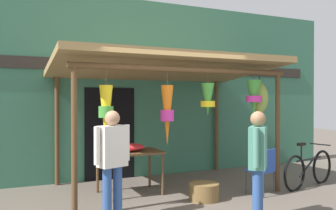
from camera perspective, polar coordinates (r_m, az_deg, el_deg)
The scene contains 10 objects.
ground_plane at distance 5.98m, azimuth 1.35°, elevation -15.98°, with size 30.00×30.00×0.00m, color #60564C.
shop_facade at distance 8.08m, azimuth -6.28°, elevation 2.69°, with size 10.97×0.29×4.00m.
market_stall_canopy at distance 6.84m, azimuth 0.12°, elevation 4.79°, with size 4.29×2.69×2.55m.
display_table at distance 6.61m, azimuth -6.22°, elevation -8.17°, with size 1.14×0.76×0.79m.
flower_heap_on_table at distance 6.56m, azimuth -6.67°, elevation -6.81°, with size 0.71×0.50×0.14m.
folding_chair at distance 6.76m, azimuth 15.20°, elevation -9.67°, with size 0.51×0.51×0.84m.
wicker_basket_by_table at distance 6.30m, azimuth 5.83°, elevation -13.74°, with size 0.51×0.51×0.29m, color brown.
parked_bicycle at distance 7.70m, azimuth 21.77°, elevation -9.60°, with size 1.70×0.59×0.92m.
vendor_in_orange at distance 5.11m, azimuth 14.30°, elevation -8.26°, with size 0.44×0.45×1.57m.
customer_foreground at distance 5.13m, azimuth -8.96°, elevation -8.18°, with size 0.56×0.34×1.58m.
Camera 1 is at (-2.44, -5.18, 1.71)m, focal length 37.79 mm.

